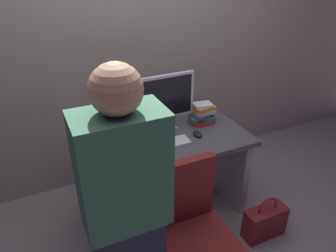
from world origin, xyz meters
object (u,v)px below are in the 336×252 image
desk (165,165)px  office_chair (192,240)px  handbag (265,222)px  keyboard (162,145)px  monitor (163,100)px  mouse (197,134)px  cup_by_monitor (109,139)px  book_stack (203,114)px  person_at_desk (127,220)px  cup_near_keyboard (115,152)px

desk → office_chair: (-0.13, -0.70, -0.08)m
handbag → keyboard: bearing=143.8°
office_chair → monitor: (0.19, 0.88, 0.57)m
keyboard → mouse: mouse is taller
monitor → cup_by_monitor: monitor is taller
mouse → cup_by_monitor: cup_by_monitor is taller
book_stack → mouse: bearing=-129.4°
desk → book_stack: book_stack is taller
desk → book_stack: size_ratio=5.95×
person_at_desk → handbag: person_at_desk is taller
office_chair → person_at_desk: size_ratio=0.57×
person_at_desk → keyboard: 0.87m
office_chair → cup_by_monitor: 0.94m
desk → office_chair: office_chair is taller
mouse → cup_by_monitor: 0.68m
cup_by_monitor → book_stack: size_ratio=0.40×
desk → keyboard: bearing=-130.0°
cup_near_keyboard → handbag: (1.02, -0.49, -0.65)m
keyboard → cup_near_keyboard: 0.36m
mouse → book_stack: size_ratio=0.45×
cup_near_keyboard → cup_by_monitor: bearing=86.1°
book_stack → cup_near_keyboard: bearing=-166.3°
cup_near_keyboard → book_stack: bearing=13.7°
cup_near_keyboard → keyboard: bearing=-0.2°
office_chair → handbag: (0.74, 0.15, -0.29)m
cup_near_keyboard → cup_by_monitor: (0.01, 0.20, 0.00)m
book_stack → handbag: book_stack is taller
person_at_desk → keyboard: size_ratio=3.81×
monitor → cup_near_keyboard: size_ratio=6.13×
monitor → keyboard: bearing=-115.0°
cup_by_monitor → book_stack: 0.80m
office_chair → cup_near_keyboard: office_chair is taller
desk → cup_by_monitor: (-0.40, 0.13, 0.28)m
desk → cup_near_keyboard: bearing=-171.1°
person_at_desk → cup_by_monitor: 0.92m
mouse → handbag: 0.88m
book_stack → office_chair: bearing=-122.8°
person_at_desk → cup_near_keyboard: bearing=78.3°
person_at_desk → desk: bearing=54.1°
person_at_desk → cup_by_monitor: (0.16, 0.90, -0.06)m
cup_near_keyboard → handbag: 1.30m
office_chair → book_stack: 1.07m
monitor → cup_near_keyboard: monitor is taller
monitor → mouse: 0.38m
mouse → cup_near_keyboard: size_ratio=1.13×
cup_by_monitor → handbag: 1.38m
person_at_desk → monitor: person_at_desk is taller
person_at_desk → monitor: bearing=57.0°
desk → person_at_desk: size_ratio=0.81×
desk → office_chair: bearing=-100.8°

